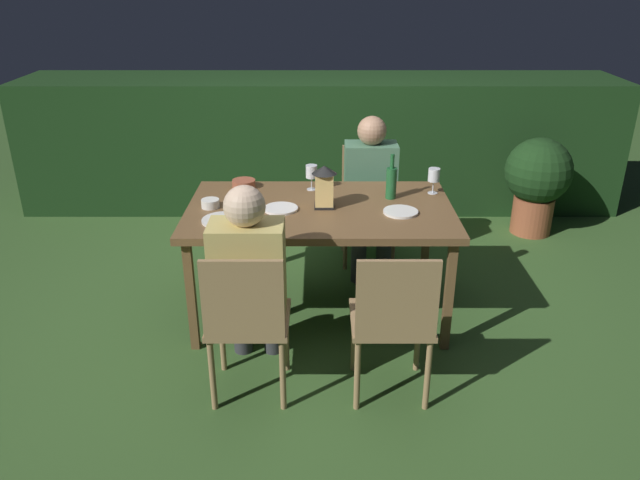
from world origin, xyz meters
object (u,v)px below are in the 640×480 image
wine_glass_a (434,176)px  bowl_olives (244,183)px  chair_side_left_b (393,318)px  bowl_bread (210,203)px  person_in_mustard (250,274)px  potted_plant_by_hedge (537,179)px  person_in_green (371,188)px  dining_table (320,215)px  plate_b (401,212)px  chair_side_left_a (247,318)px  chair_side_right_b (368,198)px  plate_a (223,220)px  wine_glass_c (311,173)px  lantern_centerpiece (324,184)px  plate_c (281,209)px  wine_glass_b (238,213)px  green_bottle_on_table (391,182)px

wine_glass_a → bowl_olives: (-1.25, 0.12, -0.09)m
chair_side_left_b → bowl_bread: bearing=140.3°
person_in_mustard → potted_plant_by_hedge: (2.19, 2.04, -0.15)m
wine_glass_a → bowl_olives: bearing=174.7°
person_in_green → person_in_mustard: size_ratio=1.00×
dining_table → plate_b: size_ratio=7.79×
chair_side_left_a → person_in_mustard: 0.25m
chair_side_right_b → potted_plant_by_hedge: size_ratio=1.05×
wine_glass_a → plate_a: size_ratio=0.67×
person_in_green → wine_glass_a: (0.37, -0.44, 0.23)m
dining_table → chair_side_left_a: size_ratio=1.89×
wine_glass_a → wine_glass_c: size_ratio=1.00×
bowl_olives → lantern_centerpiece: bearing=-34.2°
chair_side_left_a → bowl_olives: size_ratio=5.60×
person_in_green → plate_c: 0.96m
chair_side_left_b → plate_b: 0.83m
plate_c → person_in_green: bearing=50.3°
dining_table → wine_glass_b: wine_glass_b is taller
plate_b → plate_c: bearing=175.9°
plate_b → bowl_bread: (-1.16, 0.09, 0.02)m
person_in_green → wine_glass_a: 0.62m
wine_glass_c → plate_b: wine_glass_c is taller
chair_side_left_a → wine_glass_b: size_ratio=5.15×
person_in_green → plate_c: (-0.61, -0.74, 0.12)m
green_bottle_on_table → lantern_centerpiece: bearing=-159.7°
plate_a → wine_glass_c: bearing=47.5°
bowl_bread → potted_plant_by_hedge: size_ratio=0.13×
chair_side_right_b → wine_glass_b: (-0.82, -1.29, 0.38)m
dining_table → person_in_green: bearing=61.6°
bowl_olives → bowl_bread: bearing=-113.6°
chair_side_left_b → plate_c: (-0.61, 0.83, 0.27)m
person_in_green → wine_glass_b: (-0.82, -1.09, 0.23)m
dining_table → bowl_olives: size_ratio=10.59×
chair_side_left_a → plate_c: (0.13, 0.83, 0.27)m
bowl_bread → potted_plant_by_hedge: (2.50, 1.36, -0.30)m
lantern_centerpiece → wine_glass_c: 0.33m
person_in_mustard → chair_side_right_b: bearing=64.7°
plate_a → green_bottle_on_table: bearing=21.1°
chair_side_left_a → wine_glass_a: bearing=45.5°
dining_table → green_bottle_on_table: size_ratio=5.68×
lantern_centerpiece → wine_glass_b: (-0.48, -0.40, -0.03)m
chair_side_right_b → bowl_olives: bearing=-149.7°
green_bottle_on_table → wine_glass_b: (-0.91, -0.56, 0.01)m
potted_plant_by_hedge → green_bottle_on_table: bearing=-138.9°
chair_side_left_b → potted_plant_by_hedge: size_ratio=1.05×
chair_side_left_a → wine_glass_a: wine_glass_a is taller
green_bottle_on_table → wine_glass_c: size_ratio=1.72×
wine_glass_c → plate_c: (-0.18, -0.37, -0.11)m
wine_glass_b → bowl_olives: (-0.06, 0.77, -0.09)m
dining_table → wine_glass_b: (-0.45, -0.40, 0.17)m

